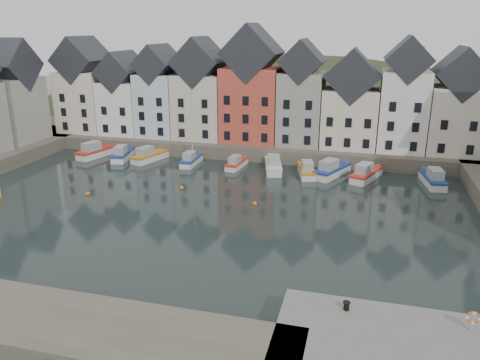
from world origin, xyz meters
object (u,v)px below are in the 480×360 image
(boat_a, at_px, (96,152))
(mooring_bollard, at_px, (346,305))
(life_ring_post, at_px, (473,318))
(boat_d, at_px, (191,160))

(boat_a, distance_m, mooring_bollard, 53.14)
(boat_a, xyz_separation_m, life_ring_post, (46.78, -35.74, 2.06))
(boat_a, bearing_deg, boat_d, 12.64)
(life_ring_post, bearing_deg, boat_d, 131.17)
(boat_d, bearing_deg, mooring_bollard, -56.89)
(mooring_bollard, xyz_separation_m, life_ring_post, (7.21, -0.30, 0.55))
(boat_a, relative_size, boat_d, 0.66)
(boat_d, bearing_deg, life_ring_post, -49.81)
(boat_a, distance_m, boat_d, 15.79)
(mooring_bollard, distance_m, life_ring_post, 7.24)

